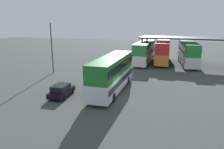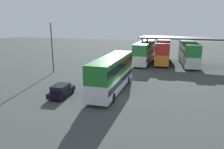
# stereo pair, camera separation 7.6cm
# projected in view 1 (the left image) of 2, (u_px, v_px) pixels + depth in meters

# --- Properties ---
(ground_plane) EXTENTS (140.00, 140.00, 0.00)m
(ground_plane) POSITION_uv_depth(u_px,v_px,m) (114.00, 99.00, 23.10)
(ground_plane) COLOR #3B413E
(double_decker_main) EXTENTS (2.59, 11.14, 4.04)m
(double_decker_main) POSITION_uv_depth(u_px,v_px,m) (112.00, 73.00, 25.23)
(double_decker_main) COLOR silver
(double_decker_main) RESTS_ON ground_plane
(parked_hatchback) EXTENTS (1.80, 3.85, 1.35)m
(parked_hatchback) POSITION_uv_depth(u_px,v_px,m) (61.00, 91.00, 23.78)
(parked_hatchback) COLOR black
(parked_hatchback) RESTS_ON ground_plane
(double_decker_near_canopy) EXTENTS (2.86, 11.25, 4.08)m
(double_decker_near_canopy) POSITION_uv_depth(u_px,v_px,m) (144.00, 52.00, 41.82)
(double_decker_near_canopy) COLOR silver
(double_decker_near_canopy) RESTS_ON ground_plane
(double_decker_mid_row) EXTENTS (2.65, 11.00, 4.26)m
(double_decker_mid_row) POSITION_uv_depth(u_px,v_px,m) (163.00, 51.00, 42.31)
(double_decker_mid_row) COLOR orange
(double_decker_mid_row) RESTS_ON ground_plane
(double_decker_far_right) EXTENTS (3.52, 11.67, 4.20)m
(double_decker_far_right) POSITION_uv_depth(u_px,v_px,m) (188.00, 52.00, 40.40)
(double_decker_far_right) COLOR silver
(double_decker_far_right) RESTS_ON ground_plane
(depot_canopy) EXTENTS (20.10, 7.19, 5.07)m
(depot_canopy) POSITION_uv_depth(u_px,v_px,m) (196.00, 40.00, 39.04)
(depot_canopy) COLOR #33353A
(depot_canopy) RESTS_ON ground_plane
(lamppost_tall) EXTENTS (0.44, 0.44, 7.89)m
(lamppost_tall) POSITION_uv_depth(u_px,v_px,m) (51.00, 41.00, 33.65)
(lamppost_tall) COLOR #33353A
(lamppost_tall) RESTS_ON ground_plane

